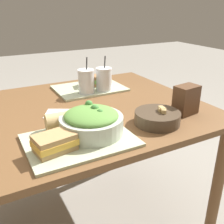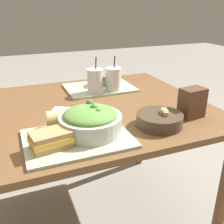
# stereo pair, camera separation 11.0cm
# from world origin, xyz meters

# --- Properties ---
(ground_plane) EXTENTS (12.00, 12.00, 0.00)m
(ground_plane) POSITION_xyz_m (0.00, 0.00, 0.00)
(ground_plane) COLOR gray
(dining_table) EXTENTS (1.28, 1.04, 0.77)m
(dining_table) POSITION_xyz_m (0.00, 0.00, 0.67)
(dining_table) COLOR brown
(dining_table) RESTS_ON ground_plane
(tray_near) EXTENTS (0.42, 0.31, 0.01)m
(tray_near) POSITION_xyz_m (-0.13, -0.33, 0.78)
(tray_near) COLOR #B2BC99
(tray_near) RESTS_ON dining_table
(tray_far) EXTENTS (0.42, 0.31, 0.01)m
(tray_far) POSITION_xyz_m (0.17, 0.28, 0.78)
(tray_far) COLOR #B2BC99
(tray_far) RESTS_ON dining_table
(salad_bowl) EXTENTS (0.26, 0.26, 0.12)m
(salad_bowl) POSITION_xyz_m (-0.07, -0.30, 0.83)
(salad_bowl) COLOR beige
(salad_bowl) RESTS_ON tray_near
(soup_bowl) EXTENTS (0.21, 0.21, 0.08)m
(soup_bowl) POSITION_xyz_m (0.24, -0.34, 0.80)
(soup_bowl) COLOR #473828
(soup_bowl) RESTS_ON dining_table
(sandwich_near) EXTENTS (0.16, 0.12, 0.06)m
(sandwich_near) POSITION_xyz_m (-0.24, -0.37, 0.81)
(sandwich_near) COLOR tan
(sandwich_near) RESTS_ON tray_near
(baguette_near) EXTENTS (0.17, 0.09, 0.08)m
(baguette_near) POSITION_xyz_m (-0.15, -0.22, 0.82)
(baguette_near) COLOR tan
(baguette_near) RESTS_ON tray_near
(sandwich_far) EXTENTS (0.17, 0.12, 0.06)m
(sandwich_far) POSITION_xyz_m (0.21, 0.30, 0.81)
(sandwich_far) COLOR olive
(sandwich_far) RESTS_ON tray_far
(drink_cup_dark) EXTENTS (0.10, 0.10, 0.21)m
(drink_cup_dark) POSITION_xyz_m (0.12, 0.18, 0.85)
(drink_cup_dark) COLOR silver
(drink_cup_dark) RESTS_ON tray_far
(drink_cup_red) EXTENTS (0.10, 0.10, 0.21)m
(drink_cup_red) POSITION_xyz_m (0.23, 0.18, 0.85)
(drink_cup_red) COLOR silver
(drink_cup_red) RESTS_ON tray_far
(chip_bag) EXTENTS (0.12, 0.09, 0.14)m
(chip_bag) POSITION_xyz_m (0.44, -0.31, 0.84)
(chip_bag) COLOR brown
(chip_bag) RESTS_ON dining_table
(napkin_folded) EXTENTS (0.20, 0.18, 0.00)m
(napkin_folded) POSITION_xyz_m (-0.10, -0.03, 0.77)
(napkin_folded) COLOR white
(napkin_folded) RESTS_ON dining_table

